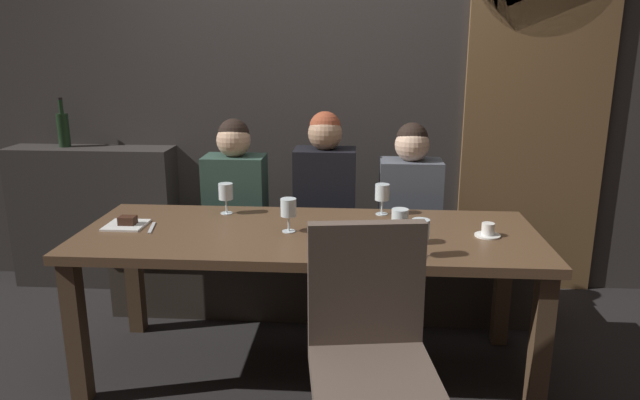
{
  "coord_description": "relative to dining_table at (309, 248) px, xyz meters",
  "views": [
    {
      "loc": [
        0.24,
        -2.67,
        1.62
      ],
      "look_at": [
        0.04,
        0.21,
        0.84
      ],
      "focal_mm": 32.87,
      "sensor_mm": 36.0,
      "label": 1
    }
  ],
  "objects": [
    {
      "name": "wine_glass_far_right",
      "position": [
        0.5,
        -0.31,
        0.2
      ],
      "size": [
        0.08,
        0.08,
        0.16
      ],
      "color": "silver",
      "rests_on": "dining_table"
    },
    {
      "name": "chair_near_side",
      "position": [
        0.29,
        -0.72,
        -0.09
      ],
      "size": [
        0.5,
        0.5,
        0.98
      ],
      "color": "brown",
      "rests_on": "ground"
    },
    {
      "name": "back_counter",
      "position": [
        -1.55,
        1.04,
        -0.18
      ],
      "size": [
        1.1,
        0.28,
        0.95
      ],
      "primitive_type": "cube",
      "color": "#2F2B29",
      "rests_on": "ground"
    },
    {
      "name": "wine_glass_near_left",
      "position": [
        0.42,
        -0.16,
        0.2
      ],
      "size": [
        0.08,
        0.08,
        0.16
      ],
      "color": "silver",
      "rests_on": "dining_table"
    },
    {
      "name": "wine_glass_center_front",
      "position": [
        -0.46,
        0.27,
        0.2
      ],
      "size": [
        0.08,
        0.08,
        0.16
      ],
      "color": "silver",
      "rests_on": "dining_table"
    },
    {
      "name": "wine_glass_far_left",
      "position": [
        -0.09,
        -0.01,
        0.2
      ],
      "size": [
        0.08,
        0.08,
        0.16
      ],
      "color": "silver",
      "rests_on": "dining_table"
    },
    {
      "name": "dining_table",
      "position": [
        0.0,
        0.0,
        0.0
      ],
      "size": [
        2.2,
        0.84,
        0.74
      ],
      "color": "#493422",
      "rests_on": "ground"
    },
    {
      "name": "wine_bottle_dark_red",
      "position": [
        -1.72,
        1.06,
        0.42
      ],
      "size": [
        0.08,
        0.08,
        0.33
      ],
      "color": "black",
      "rests_on": "back_counter"
    },
    {
      "name": "diner_far_end",
      "position": [
        0.54,
        0.7,
        0.14
      ],
      "size": [
        0.36,
        0.24,
        0.73
      ],
      "color": "#4C515B",
      "rests_on": "banquette_bench"
    },
    {
      "name": "diner_redhead",
      "position": [
        -0.5,
        0.68,
        0.15
      ],
      "size": [
        0.36,
        0.24,
        0.74
      ],
      "color": "#2D473D",
      "rests_on": "banquette_bench"
    },
    {
      "name": "arched_door",
      "position": [
        1.35,
        1.15,
        0.71
      ],
      "size": [
        0.9,
        0.05,
        2.55
      ],
      "color": "brown",
      "rests_on": "ground"
    },
    {
      "name": "back_wall_tiled",
      "position": [
        0.0,
        1.22,
        0.85
      ],
      "size": [
        6.0,
        0.12,
        3.0
      ],
      "primitive_type": "cube",
      "color": "#383330",
      "rests_on": "ground"
    },
    {
      "name": "espresso_cup",
      "position": [
        0.85,
        -0.01,
        0.11
      ],
      "size": [
        0.12,
        0.12,
        0.06
      ],
      "color": "white",
      "rests_on": "dining_table"
    },
    {
      "name": "banquette_bench",
      "position": [
        0.0,
        0.7,
        -0.42
      ],
      "size": [
        2.5,
        0.44,
        0.45
      ],
      "color": "#312A23",
      "rests_on": "ground"
    },
    {
      "name": "dessert_plate",
      "position": [
        -0.91,
        0.02,
        0.1
      ],
      "size": [
        0.19,
        0.19,
        0.05
      ],
      "color": "white",
      "rests_on": "dining_table"
    },
    {
      "name": "ground",
      "position": [
        0.0,
        0.0,
        -0.65
      ],
      "size": [
        9.0,
        9.0,
        0.0
      ],
      "primitive_type": "plane",
      "color": "black"
    },
    {
      "name": "diner_bearded",
      "position": [
        0.04,
        0.7,
        0.17
      ],
      "size": [
        0.36,
        0.24,
        0.79
      ],
      "color": "black",
      "rests_on": "banquette_bench"
    },
    {
      "name": "fork_on_table",
      "position": [
        -0.77,
        -0.01,
        0.09
      ],
      "size": [
        0.05,
        0.17,
        0.01
      ],
      "primitive_type": "cube",
      "rotation": [
        0.0,
        0.0,
        0.2
      ],
      "color": "silver",
      "rests_on": "dining_table"
    },
    {
      "name": "wine_glass_end_left",
      "position": [
        0.36,
        0.32,
        0.2
      ],
      "size": [
        0.08,
        0.08,
        0.16
      ],
      "color": "silver",
      "rests_on": "dining_table"
    }
  ]
}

